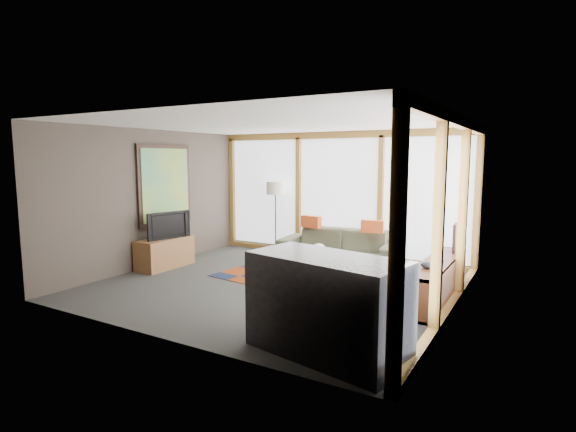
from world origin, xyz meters
The scene contains 17 objects.
ground centered at (0.00, 0.00, 0.00)m, with size 5.50×5.50×0.00m, color #2D2D2B.
room_envelope centered at (0.49, 0.56, 1.54)m, with size 5.52×5.02×2.62m.
rug centered at (-0.02, 0.55, 0.01)m, with size 2.49×1.60×0.01m, color maroon.
sofa centered at (0.29, 1.90, 0.34)m, with size 2.31×0.90×0.68m, color #383C2C.
pillow_left centered at (-0.34, 1.91, 0.79)m, with size 0.43×0.13×0.24m, color #BB471B.
pillow_right centered at (0.94, 1.94, 0.79)m, with size 0.42×0.13×0.23m, color #BB471B.
floor_lamp centered at (-1.36, 2.21, 0.78)m, with size 0.39×0.39×1.56m, color #312619, non-canonical shape.
coffee_table centered at (0.35, 0.59, 0.22)m, with size 1.34×0.67×0.45m, color #381A10, non-canonical shape.
book_stack centered at (0.04, 0.61, 0.49)m, with size 0.23×0.28×0.09m, color brown.
vase centered at (0.49, 0.58, 0.55)m, with size 0.24×0.24×0.20m, color beige.
bookshelf centered at (2.43, 0.58, 0.29)m, with size 0.42×2.30×0.58m, color #381A10, non-canonical shape.
bowl_a centered at (2.40, 0.05, 0.63)m, with size 0.20×0.20×0.10m, color black.
bowl_b centered at (2.46, 0.38, 0.62)m, with size 0.16×0.16×0.08m, color black.
shelf_picture centered at (2.51, 1.37, 0.80)m, with size 0.04×0.35×0.46m, color black.
tv_console centered at (-2.46, 0.00, 0.28)m, with size 0.47×1.13×0.57m, color brown.
television centered at (-2.41, 0.01, 0.82)m, with size 0.89×0.12×0.51m, color black.
bar_counter centered at (1.81, -1.91, 0.53)m, with size 1.66×0.78×1.05m, color black.
Camera 1 is at (3.74, -6.05, 2.06)m, focal length 28.00 mm.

